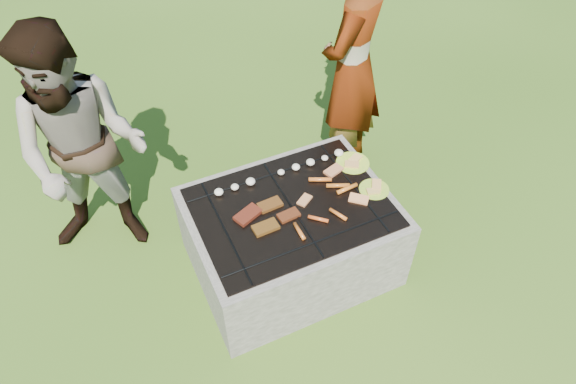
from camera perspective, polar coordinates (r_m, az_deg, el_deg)
name	(u,v)px	position (r m, az deg, el deg)	size (l,w,h in m)	color
lawn	(291,264)	(3.74, 0.33, -7.95)	(60.00, 60.00, 0.00)	#264711
fire_pit	(291,239)	(3.51, 0.35, -5.26)	(1.30, 1.00, 0.62)	#9D958B
mushrooms	(283,171)	(3.46, -0.56, 2.34)	(0.95, 0.06, 0.04)	#F2EBCD
pork_slabs	(265,216)	(3.20, -2.61, -2.64)	(0.40, 0.27, 0.02)	maroon
sausages	(328,199)	(3.30, 4.52, -0.73)	(0.53, 0.45, 0.03)	#DD5024
bread_on_grate	(337,187)	(3.39, 5.42, 0.56)	(0.45, 0.42, 0.02)	tan
plate_far	(353,163)	(3.58, 7.21, 3.21)	(0.30, 0.30, 0.03)	yellow
plate_near	(374,189)	(3.42, 9.57, 0.32)	(0.26, 0.26, 0.03)	yellow
cook	(353,68)	(3.91, 7.18, 13.50)	(0.69, 0.45, 1.88)	#A09185
bystander	(84,152)	(3.50, -21.71, 4.11)	(0.84, 0.65, 1.73)	gray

